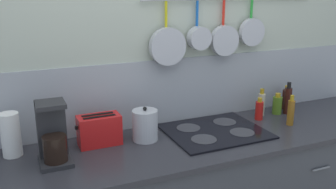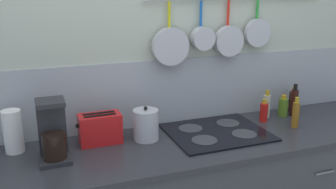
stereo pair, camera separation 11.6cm
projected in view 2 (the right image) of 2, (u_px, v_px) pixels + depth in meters
The scene contains 13 objects.
wall_back at pixel (163, 73), 2.52m from camera, with size 7.20×0.16×2.60m.
countertop at pixel (184, 145), 2.29m from camera, with size 3.29×0.68×0.03m.
paper_towel_roll at pixel (13, 131), 2.12m from camera, with size 0.11×0.11×0.25m.
coffee_maker at pixel (53, 135), 2.03m from camera, with size 0.17×0.20×0.34m.
toaster at pixel (100, 129), 2.25m from camera, with size 0.27×0.13×0.19m.
kettle at pixel (146, 125), 2.30m from camera, with size 0.16×0.16×0.22m.
cooktop at pixel (217, 132), 2.42m from camera, with size 0.62×0.52×0.01m.
bottle_hot_sauce at pixel (264, 112), 2.62m from camera, with size 0.06×0.06×0.16m.
bottle_dish_soap at pixel (267, 105), 2.69m from camera, with size 0.05×0.05×0.20m.
bottle_vinegar at pixel (296, 114), 2.50m from camera, with size 0.05×0.05×0.21m.
bottle_sesame_oil at pixel (283, 107), 2.73m from camera, with size 0.07×0.07×0.16m.
bottle_olive_oil at pixel (294, 102), 2.72m from camera, with size 0.05×0.05×0.24m.
bottle_cooking_wine at pixel (293, 101), 2.83m from camera, with size 0.06×0.06×0.18m.
Camera 2 is at (-0.83, -1.94, 1.85)m, focal length 40.00 mm.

